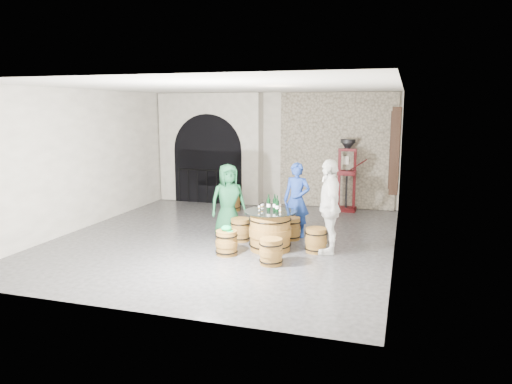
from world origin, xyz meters
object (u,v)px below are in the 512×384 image
(barrel_stool_right, at_px, (316,240))
(person_green, at_px, (228,201))
(corking_press, at_px, (347,170))
(wine_bottle_left, at_px, (269,204))
(barrel_stool_left, at_px, (240,230))
(side_barrel, at_px, (232,199))
(wine_bottle_right, at_px, (275,204))
(person_blue, at_px, (297,200))
(person_white, at_px, (329,207))
(barrel_stool_near_left, at_px, (227,243))
(wine_bottle_center, at_px, (277,205))
(barrel_stool_far, at_px, (291,228))
(barrel_table, at_px, (270,231))
(barrel_stool_near_right, at_px, (271,252))

(barrel_stool_right, xyz_separation_m, person_green, (-2.02, 0.54, 0.56))
(corking_press, bearing_deg, wine_bottle_left, -103.48)
(barrel_stool_left, bearing_deg, barrel_stool_right, -11.36)
(side_barrel, bearing_deg, wine_bottle_right, -56.85)
(person_green, height_order, corking_press, corking_press)
(person_blue, distance_m, side_barrel, 3.14)
(person_white, relative_size, wine_bottle_left, 5.62)
(side_barrel, bearing_deg, barrel_stool_near_left, -71.25)
(wine_bottle_center, bearing_deg, barrel_stool_far, 86.57)
(barrel_stool_far, relative_size, person_white, 0.26)
(barrel_stool_left, relative_size, wine_bottle_right, 1.47)
(barrel_stool_left, distance_m, side_barrel, 3.05)
(corking_press, bearing_deg, person_green, -120.55)
(wine_bottle_center, relative_size, corking_press, 0.17)
(barrel_table, xyz_separation_m, barrel_stool_far, (0.21, 0.88, -0.15))
(barrel_stool_near_right, xyz_separation_m, person_green, (-1.38, 1.52, 0.56))
(barrel_table, relative_size, wine_bottle_center, 3.14)
(barrel_stool_near_right, relative_size, person_blue, 0.29)
(barrel_table, xyz_separation_m, wine_bottle_right, (0.07, 0.08, 0.53))
(person_blue, distance_m, wine_bottle_right, 1.09)
(person_white, distance_m, wine_bottle_center, 1.00)
(barrel_table, height_order, side_barrel, barrel_table)
(barrel_stool_far, height_order, wine_bottle_left, wine_bottle_left)
(barrel_stool_right, relative_size, barrel_stool_near_right, 1.00)
(barrel_table, bearing_deg, barrel_stool_near_right, -73.26)
(barrel_stool_left, bearing_deg, barrel_stool_near_left, -85.65)
(barrel_stool_left, relative_size, person_green, 0.30)
(barrel_stool_left, xyz_separation_m, barrel_stool_right, (1.68, -0.34, 0.00))
(person_green, height_order, person_blue, person_blue)
(person_green, bearing_deg, barrel_stool_left, -69.08)
(corking_press, bearing_deg, wine_bottle_right, -101.95)
(person_white, xyz_separation_m, wine_bottle_left, (-1.18, -0.10, 0.00))
(barrel_stool_near_left, relative_size, corking_press, 0.25)
(barrel_table, xyz_separation_m, barrel_stool_near_left, (-0.70, -0.57, -0.15))
(barrel_stool_right, height_order, wine_bottle_left, wine_bottle_left)
(side_barrel, bearing_deg, wine_bottle_center, -56.89)
(person_green, distance_m, wine_bottle_center, 1.47)
(barrel_stool_right, distance_m, wine_bottle_left, 1.17)
(barrel_stool_far, xyz_separation_m, person_blue, (0.06, 0.26, 0.57))
(side_barrel, bearing_deg, barrel_stool_near_right, -61.22)
(barrel_stool_right, xyz_separation_m, wine_bottle_right, (-0.83, -0.04, 0.68))
(barrel_stool_near_left, xyz_separation_m, wine_bottle_center, (0.86, 0.51, 0.68))
(barrel_stool_near_left, xyz_separation_m, person_white, (1.83, 0.72, 0.68))
(barrel_stool_far, relative_size, person_green, 0.30)
(wine_bottle_right, height_order, corking_press, corking_press)
(person_white, height_order, wine_bottle_center, person_white)
(barrel_stool_far, xyz_separation_m, wine_bottle_center, (-0.06, -0.94, 0.68))
(barrel_stool_right, xyz_separation_m, barrel_stool_near_right, (-0.64, -0.99, 0.00))
(barrel_stool_near_right, distance_m, wine_bottle_left, 1.19)
(person_white, height_order, wine_bottle_left, person_white)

